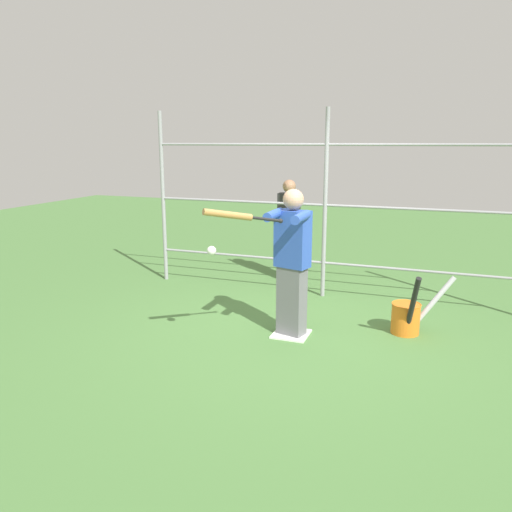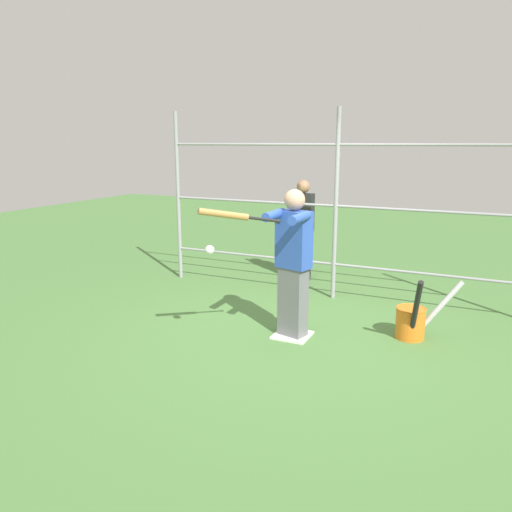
{
  "view_description": "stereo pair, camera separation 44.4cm",
  "coord_description": "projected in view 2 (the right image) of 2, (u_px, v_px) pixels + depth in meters",
  "views": [
    {
      "loc": [
        -1.5,
        5.22,
        2.18
      ],
      "look_at": [
        0.33,
        0.28,
        0.97
      ],
      "focal_mm": 35.0,
      "sensor_mm": 36.0,
      "label": 1
    },
    {
      "loc": [
        -1.91,
        5.05,
        2.18
      ],
      "look_at": [
        0.33,
        0.28,
        0.97
      ],
      "focal_mm": 35.0,
      "sensor_mm": 36.0,
      "label": 2
    }
  ],
  "objects": [
    {
      "name": "bat_bucket",
      "position": [
        412.0,
        321.0,
        5.62
      ],
      "size": [
        0.7,
        0.75,
        0.79
      ],
      "color": "orange",
      "rests_on": "ground"
    },
    {
      "name": "bystander_behind_fence",
      "position": [
        302.0,
        229.0,
        7.87
      ],
      "size": [
        0.33,
        0.21,
        1.6
      ],
      "color": "#3F3F47",
      "rests_on": "ground"
    },
    {
      "name": "home_plate",
      "position": [
        292.0,
        335.0,
        5.73
      ],
      "size": [
        0.4,
        0.4,
        0.02
      ],
      "color": "white",
      "rests_on": "ground"
    },
    {
      "name": "batter",
      "position": [
        293.0,
        259.0,
        5.51
      ],
      "size": [
        0.42,
        0.64,
        1.68
      ],
      "color": "slate",
      "rests_on": "ground"
    },
    {
      "name": "baseball_bat_swinging",
      "position": [
        231.0,
        215.0,
        4.82
      ],
      "size": [
        0.62,
        0.65,
        0.2
      ],
      "color": "black"
    },
    {
      "name": "softball_in_flight",
      "position": [
        210.0,
        250.0,
        5.14
      ],
      "size": [
        0.1,
        0.1,
        0.1
      ],
      "color": "white"
    },
    {
      "name": "fence_backstop",
      "position": [
        336.0,
        206.0,
        6.85
      ],
      "size": [
        5.22,
        0.06,
        2.64
      ],
      "color": "#939399",
      "rests_on": "ground"
    },
    {
      "name": "ground_plane",
      "position": [
        292.0,
        336.0,
        5.73
      ],
      "size": [
        24.0,
        24.0,
        0.0
      ],
      "primitive_type": "plane",
      "color": "#4C7A3D"
    }
  ]
}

